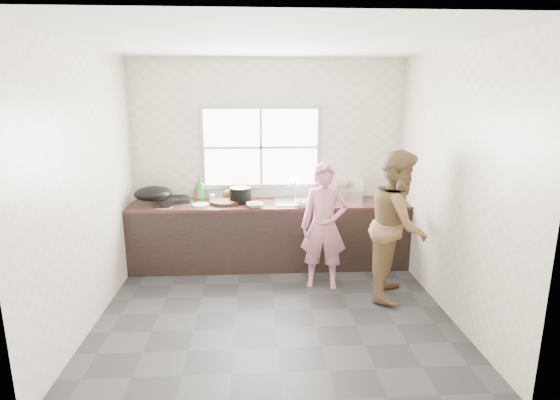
{
  "coord_description": "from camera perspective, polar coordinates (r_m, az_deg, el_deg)",
  "views": [
    {
      "loc": [
        -0.18,
        -4.22,
        2.22
      ],
      "look_at": [
        0.1,
        0.65,
        1.05
      ],
      "focal_mm": 28.0,
      "sensor_mm": 36.0,
      "label": 1
    }
  ],
  "objects": [
    {
      "name": "sink",
      "position": [
        5.7,
        2.14,
        -0.28
      ],
      "size": [
        0.55,
        0.45,
        0.02
      ],
      "primitive_type": "cube",
      "color": "silver",
      "rests_on": "countertop"
    },
    {
      "name": "woman",
      "position": [
        5.12,
        5.75,
        -3.97
      ],
      "size": [
        0.56,
        0.42,
        1.38
      ],
      "primitive_type": "imported",
      "rotation": [
        0.0,
        0.0,
        -0.18
      ],
      "color": "#C17491",
      "rests_on": "floor"
    },
    {
      "name": "plate_food",
      "position": [
        5.64,
        -10.3,
        -0.61
      ],
      "size": [
        0.25,
        0.25,
        0.02
      ],
      "primitive_type": "cylinder",
      "rotation": [
        0.0,
        0.0,
        0.16
      ],
      "color": "silver",
      "rests_on": "countertop"
    },
    {
      "name": "wok",
      "position": [
        5.77,
        -16.24,
        0.82
      ],
      "size": [
        0.62,
        0.62,
        0.18
      ],
      "primitive_type": "ellipsoid",
      "rotation": [
        0.0,
        0.0,
        0.4
      ],
      "color": "black",
      "rests_on": "burner"
    },
    {
      "name": "bowl_held",
      "position": [
        5.52,
        4.39,
        -0.49
      ],
      "size": [
        0.27,
        0.27,
        0.07
      ],
      "primitive_type": "imported",
      "rotation": [
        0.0,
        0.0,
        -0.42
      ],
      "color": "silver",
      "rests_on": "countertop"
    },
    {
      "name": "glass_jar",
      "position": [
        5.84,
        -8.85,
        0.3
      ],
      "size": [
        0.07,
        0.07,
        0.09
      ],
      "primitive_type": "cylinder",
      "rotation": [
        0.0,
        0.0,
        -0.04
      ],
      "color": "white",
      "rests_on": "countertop"
    },
    {
      "name": "floor",
      "position": [
        4.78,
        -0.78,
        -14.28
      ],
      "size": [
        3.6,
        3.2,
        0.01
      ],
      "primitive_type": "cube",
      "color": "#2B2B2E",
      "rests_on": "ground"
    },
    {
      "name": "cutting_board",
      "position": [
        5.7,
        -7.09,
        -0.23
      ],
      "size": [
        0.54,
        0.54,
        0.04
      ],
      "primitive_type": "cylinder",
      "rotation": [
        0.0,
        0.0,
        0.37
      ],
      "color": "black",
      "rests_on": "countertop"
    },
    {
      "name": "black_pot",
      "position": [
        5.69,
        -5.2,
        0.64
      ],
      "size": [
        0.32,
        0.32,
        0.2
      ],
      "primitive_type": "cylinder",
      "rotation": [
        0.0,
        0.0,
        -0.14
      ],
      "color": "black",
      "rests_on": "countertop"
    },
    {
      "name": "window_glazing",
      "position": [
        5.83,
        -2.5,
        6.86
      ],
      "size": [
        1.5,
        0.01,
        1.0
      ],
      "primitive_type": "cube",
      "color": "white",
      "rests_on": "window_frame"
    },
    {
      "name": "wall_left",
      "position": [
        4.61,
        -23.87,
        1.43
      ],
      "size": [
        0.01,
        3.2,
        2.7
      ],
      "primitive_type": "cube",
      "color": "beige",
      "rests_on": "ground"
    },
    {
      "name": "ceiling",
      "position": [
        4.26,
        -0.9,
        20.02
      ],
      "size": [
        3.6,
        3.2,
        0.01
      ],
      "primitive_type": "cube",
      "color": "silver",
      "rests_on": "wall_back"
    },
    {
      "name": "bottle_brown_short",
      "position": [
        5.89,
        -6.72,
        0.97
      ],
      "size": [
        0.18,
        0.18,
        0.19
      ],
      "primitive_type": "imported",
      "rotation": [
        0.0,
        0.0,
        -0.28
      ],
      "color": "#4E3713",
      "rests_on": "countertop"
    },
    {
      "name": "bowl_crabs",
      "position": [
        5.5,
        3.32,
        -0.5
      ],
      "size": [
        0.27,
        0.27,
        0.07
      ],
      "primitive_type": "imported",
      "rotation": [
        0.0,
        0.0,
        -0.41
      ],
      "color": "white",
      "rests_on": "countertop"
    },
    {
      "name": "window_frame",
      "position": [
        5.85,
        -2.5,
        6.89
      ],
      "size": [
        1.6,
        0.05,
        1.1
      ],
      "primitive_type": "cube",
      "color": "#9EA0A5",
      "rests_on": "wall_back"
    },
    {
      "name": "wall_front",
      "position": [
        2.77,
        0.61,
        -4.84
      ],
      "size": [
        3.6,
        0.01,
        2.7
      ],
      "primitive_type": "cube",
      "color": "beige",
      "rests_on": "ground"
    },
    {
      "name": "bottle_green",
      "position": [
        5.92,
        -10.39,
        1.51
      ],
      "size": [
        0.14,
        0.14,
        0.31
      ],
      "primitive_type": "imported",
      "rotation": [
        0.0,
        0.0,
        0.18
      ],
      "color": "#2D8A2F",
      "rests_on": "countertop"
    },
    {
      "name": "wall_right",
      "position": [
        4.75,
        21.5,
        1.97
      ],
      "size": [
        0.01,
        3.2,
        2.7
      ],
      "primitive_type": "cube",
      "color": "beige",
      "rests_on": "ground"
    },
    {
      "name": "wall_back",
      "position": [
        5.9,
        -1.51,
        4.98
      ],
      "size": [
        3.6,
        0.01,
        2.7
      ],
      "primitive_type": "cube",
      "color": "beige",
      "rests_on": "ground"
    },
    {
      "name": "cabinet",
      "position": [
        5.81,
        -1.35,
        -4.69
      ],
      "size": [
        3.6,
        0.62,
        0.82
      ],
      "primitive_type": "cube",
      "color": "black",
      "rests_on": "floor"
    },
    {
      "name": "bottle_brown_tall",
      "position": [
        5.94,
        -10.78,
        0.87
      ],
      "size": [
        0.09,
        0.09,
        0.18
      ],
      "primitive_type": "imported",
      "rotation": [
        0.0,
        0.0,
        0.11
      ],
      "color": "#512714",
      "rests_on": "countertop"
    },
    {
      "name": "person_side",
      "position": [
        5.0,
        15.13,
        -3.15
      ],
      "size": [
        0.87,
        0.98,
        1.66
      ],
      "primitive_type": "imported",
      "rotation": [
        0.0,
        0.0,
        1.21
      ],
      "color": "brown",
      "rests_on": "floor"
    },
    {
      "name": "dish_rack",
      "position": [
        6.0,
        8.68,
        1.57
      ],
      "size": [
        0.4,
        0.31,
        0.28
      ],
      "primitive_type": "cube",
      "rotation": [
        0.0,
        0.0,
        0.16
      ],
      "color": "white",
      "rests_on": "countertop"
    },
    {
      "name": "burner",
      "position": [
        5.93,
        -13.74,
        0.09
      ],
      "size": [
        0.47,
        0.47,
        0.06
      ],
      "primitive_type": "cube",
      "rotation": [
        0.0,
        0.0,
        0.3
      ],
      "color": "black",
      "rests_on": "countertop"
    },
    {
      "name": "bowl_mince",
      "position": [
        5.47,
        -3.32,
        -0.66
      ],
      "size": [
        0.23,
        0.23,
        0.05
      ],
      "primitive_type": "imported",
      "rotation": [
        0.0,
        0.0,
        0.11
      ],
      "color": "silver",
      "rests_on": "countertop"
    },
    {
      "name": "countertop",
      "position": [
        5.69,
        -1.37,
        -0.57
      ],
      "size": [
        3.6,
        0.64,
        0.04
      ],
      "primitive_type": "cube",
      "color": "#321914",
      "rests_on": "cabinet"
    },
    {
      "name": "cleaver",
      "position": [
        5.66,
        -5.33,
        -0.03
      ],
      "size": [
        0.23,
        0.17,
        0.01
      ],
      "primitive_type": "cube",
      "rotation": [
        0.0,
        0.0,
        0.34
      ],
      "color": "#B8BABF",
      "rests_on": "cutting_board"
    },
    {
      "name": "pot_lid_right",
      "position": [
        5.8,
        -11.7,
        -0.31
      ],
      "size": [
        0.33,
        0.33,
        0.01
      ],
      "primitive_type": "cylinder",
      "rotation": [
        0.0,
        0.0,
        0.39
      ],
      "color": "silver",
      "rests_on": "countertop"
    },
    {
      "name": "pot_lid_left",
      "position": [
        5.66,
        -14.89,
        -0.83
      ],
      "size": [
        0.25,
        0.25,
        0.01
      ],
      "primitive_type": "cylinder",
      "rotation": [
        0.0,
        0.0,
        -0.13
      ],
      "color": "#BBBCC2",
      "rests_on": "countertop"
    },
    {
      "name": "faucet",
      "position": [
        5.87,
        1.97,
        1.56
      ],
      "size": [
        0.02,
        0.02,
        0.3
      ],
      "primitive_type": "cylinder",
      "color": "silver",
      "rests_on": "countertop"
    }
  ]
}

